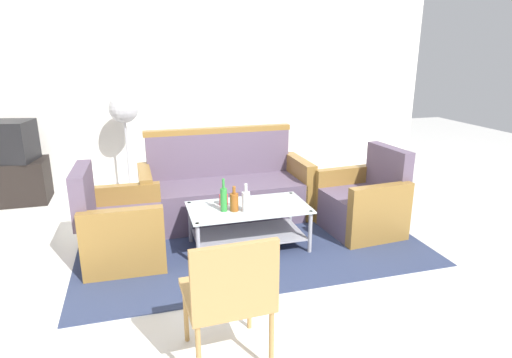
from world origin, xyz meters
TOP-DOWN VIEW (x-y plane):
  - ground_plane at (0.00, 0.00)m, footprint 14.00×14.00m
  - wall_back at (0.00, 3.06)m, footprint 6.52×0.12m
  - rug at (-0.10, 0.72)m, footprint 3.19×2.02m
  - couch at (-0.20, 1.34)m, footprint 1.81×0.77m
  - armchair_left at (-1.28, 0.64)m, footprint 0.72×0.78m
  - armchair_right at (1.08, 0.63)m, footprint 0.75×0.81m
  - coffee_table at (-0.14, 0.56)m, footprint 1.10×0.60m
  - bottle_clear at (-0.19, 0.45)m, footprint 0.07×0.07m
  - bottle_green at (-0.38, 0.52)m, footprint 0.06×0.06m
  - bottle_brown at (-0.29, 0.50)m, footprint 0.08×0.08m
  - cup at (-0.35, 0.67)m, footprint 0.08×0.08m
  - tv_stand at (-2.57, 2.55)m, footprint 0.80×0.50m
  - television at (-2.57, 2.55)m, footprint 0.68×0.56m
  - pedestal_fan at (-1.21, 2.60)m, footprint 0.36×0.36m
  - wicker_chair at (-0.65, -0.93)m, footprint 0.50×0.50m

SIDE VIEW (x-z plane):
  - ground_plane at x=0.00m, z-range 0.00..0.00m
  - rug at x=-0.10m, z-range 0.00..0.01m
  - tv_stand at x=-2.57m, z-range 0.00..0.52m
  - coffee_table at x=-0.14m, z-range 0.07..0.47m
  - armchair_left at x=-1.28m, z-range -0.14..0.71m
  - armchair_right at x=1.08m, z-range -0.14..0.71m
  - couch at x=-0.20m, z-range -0.16..0.80m
  - cup at x=-0.35m, z-range 0.41..0.51m
  - wicker_chair at x=-0.65m, z-range 0.07..0.91m
  - bottle_brown at x=-0.29m, z-range 0.38..0.61m
  - bottle_clear at x=-0.19m, z-range 0.38..0.64m
  - bottle_green at x=-0.38m, z-range 0.37..0.67m
  - television at x=-2.57m, z-range 0.52..1.00m
  - pedestal_fan at x=-1.21m, z-range 0.38..1.65m
  - wall_back at x=0.00m, z-range 0.00..2.80m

